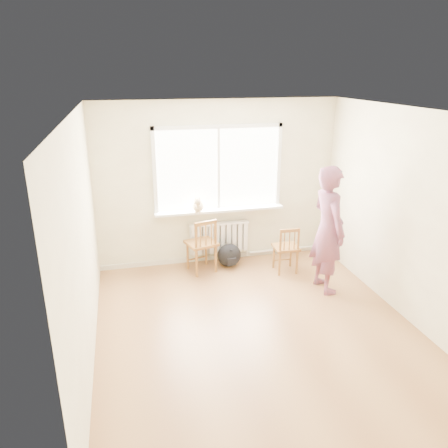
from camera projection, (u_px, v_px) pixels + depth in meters
floor at (257, 329)px, 5.58m from camera, size 4.50×4.50×0.00m
ceiling at (263, 112)px, 4.67m from camera, size 4.50×4.50×0.00m
back_wall at (218, 184)px, 7.18m from camera, size 4.00×0.01×2.70m
window at (218, 165)px, 7.06m from camera, size 2.12×0.05×1.42m
windowsill at (220, 210)px, 7.22m from camera, size 2.15×0.22×0.04m
radiator at (219, 237)px, 7.41m from camera, size 1.00×0.12×0.55m
heating_pipe at (287, 249)px, 7.83m from camera, size 1.40×0.04×0.04m
baseboard at (219, 257)px, 7.61m from camera, size 4.00×0.03×0.08m
chair_left at (203, 245)px, 7.00m from camera, size 0.55×0.53×0.91m
chair_right at (287, 249)px, 7.01m from camera, size 0.40×0.38×0.79m
person at (328, 230)px, 6.29m from camera, size 0.50×0.72×1.88m
cat at (198, 205)px, 7.02m from camera, size 0.23×0.42×0.29m
backpack at (229, 255)px, 7.28m from camera, size 0.43×0.34×0.40m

